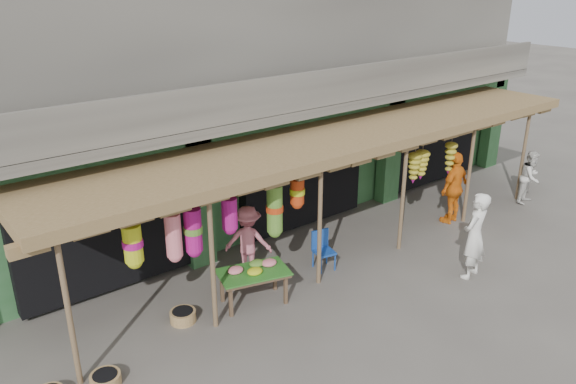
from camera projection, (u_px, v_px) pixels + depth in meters
ground at (362, 258)px, 12.78m from camera, size 80.00×80.00×0.00m
building at (240, 79)px, 15.09m from camera, size 16.40×6.80×7.00m
awning at (337, 142)px, 12.33m from camera, size 14.00×2.70×2.79m
flower_table at (254, 273)px, 10.85m from camera, size 1.51×1.11×0.81m
blue_chair at (322, 248)px, 12.20m from camera, size 0.48×0.49×0.86m
basket_mid at (106, 380)px, 8.84m from camera, size 0.50×0.50×0.19m
basket_right at (183, 316)px, 10.43m from camera, size 0.50×0.50×0.22m
person_front at (475, 236)px, 11.67m from camera, size 0.77×0.58×1.90m
person_right at (531, 177)px, 15.56m from camera, size 0.80×0.66×1.49m
person_vendor at (454, 188)px, 14.28m from camera, size 1.15×0.59×1.89m
person_shopper at (248, 241)px, 11.86m from camera, size 1.13×1.10×1.55m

